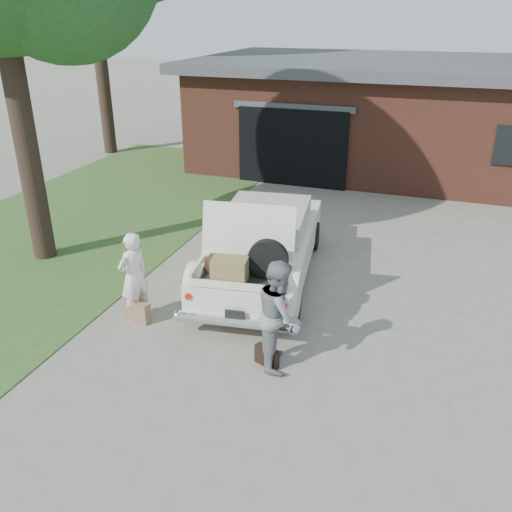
% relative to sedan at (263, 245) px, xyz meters
% --- Properties ---
extents(ground, '(90.00, 90.00, 0.00)m').
position_rel_sedan_xyz_m(ground, '(0.34, -1.96, -0.69)').
color(ground, gray).
rests_on(ground, ground).
extents(grass_strip, '(6.00, 16.00, 0.02)m').
position_rel_sedan_xyz_m(grass_strip, '(-5.16, 1.04, -0.68)').
color(grass_strip, '#2D4C1E').
rests_on(grass_strip, ground).
extents(house, '(12.80, 7.80, 3.30)m').
position_rel_sedan_xyz_m(house, '(1.32, 9.51, 0.98)').
color(house, brown).
rests_on(house, ground).
extents(sedan, '(2.41, 4.86, 1.92)m').
position_rel_sedan_xyz_m(sedan, '(0.00, 0.00, 0.00)').
color(sedan, white).
rests_on(sedan, ground).
extents(woman_left, '(0.54, 0.65, 1.52)m').
position_rel_sedan_xyz_m(woman_left, '(-1.53, -2.08, 0.07)').
color(woman_left, white).
rests_on(woman_left, ground).
extents(woman_right, '(0.82, 0.94, 1.63)m').
position_rel_sedan_xyz_m(woman_right, '(1.10, -2.52, 0.13)').
color(woman_right, gray).
rests_on(woman_right, ground).
extents(suitcase_left, '(0.48, 0.24, 0.36)m').
position_rel_sedan_xyz_m(suitcase_left, '(-1.45, -2.18, -0.51)').
color(suitcase_left, '#94694B').
rests_on(suitcase_left, ground).
extents(suitcase_right, '(0.40, 0.25, 0.29)m').
position_rel_sedan_xyz_m(suitcase_right, '(0.96, -2.65, -0.54)').
color(suitcase_right, black).
rests_on(suitcase_right, ground).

